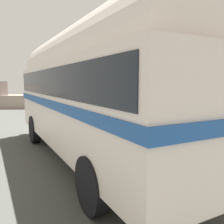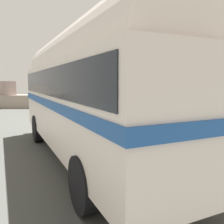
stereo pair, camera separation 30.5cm
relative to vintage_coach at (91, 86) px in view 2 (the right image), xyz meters
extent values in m
cube|color=#474944|center=(2.68, 1.95, -2.04)|extent=(32.00, 26.00, 0.02)
cube|color=gray|center=(2.68, 13.75, -1.50)|extent=(31.36, 1.80, 1.10)
cube|color=gray|center=(-8.02, 13.43, -0.38)|extent=(1.45, 1.41, 1.14)
sphere|color=gray|center=(-5.49, 13.75, -0.49)|extent=(0.92, 0.92, 0.92)
sphere|color=gray|center=(-2.29, 13.41, -0.54)|extent=(0.83, 0.83, 0.83)
sphere|color=gray|center=(-0.01, 13.57, -0.37)|extent=(1.16, 1.16, 1.16)
sphere|color=gray|center=(2.72, 13.59, -0.53)|extent=(0.84, 0.84, 0.84)
sphere|color=gray|center=(5.33, 14.24, -0.36)|extent=(1.19, 1.19, 1.19)
sphere|color=gray|center=(7.74, 13.48, -0.41)|extent=(1.09, 1.09, 1.09)
cube|color=gray|center=(10.17, 14.10, -0.51)|extent=(1.07, 1.00, 0.87)
cube|color=gold|center=(5.75, 5.45, -2.03)|extent=(0.12, 4.40, 0.01)
cylinder|color=black|center=(-2.09, 1.90, -1.55)|extent=(0.66, 0.99, 0.96)
cylinder|color=black|center=(-0.09, 2.82, -1.55)|extent=(0.66, 0.99, 0.96)
cylinder|color=black|center=(0.09, -2.83, -1.55)|extent=(0.66, 0.99, 0.96)
cylinder|color=black|center=(2.10, -1.91, -1.55)|extent=(0.66, 0.99, 0.96)
cube|color=silver|center=(0.00, 0.00, -0.48)|extent=(5.70, 8.63, 2.10)
cylinder|color=silver|center=(0.00, 0.00, 0.57)|extent=(5.38, 8.24, 2.20)
cube|color=#22539B|center=(0.00, 0.00, -0.42)|extent=(5.78, 8.73, 0.20)
cube|color=black|center=(0.00, 0.00, 0.10)|extent=(5.59, 8.34, 0.64)
cube|color=silver|center=(-1.79, 3.87, -1.35)|extent=(2.14, 1.10, 0.28)
cylinder|color=black|center=(5.75, 5.89, -1.72)|extent=(0.63, 0.24, 0.62)
cylinder|color=#5B5B60|center=(5.19, 9.18, 1.33)|extent=(0.14, 0.14, 6.75)
cube|color=beige|center=(5.09, 8.35, 4.60)|extent=(0.44, 0.24, 0.18)
camera|label=1|loc=(0.22, -6.54, 0.10)|focal=38.29mm
camera|label=2|loc=(0.52, -6.55, 0.10)|focal=38.29mm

